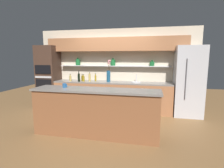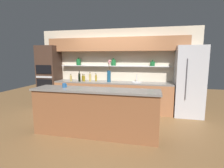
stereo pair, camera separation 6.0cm
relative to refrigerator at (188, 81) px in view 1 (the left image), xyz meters
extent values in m
plane|color=brown|center=(-2.21, -1.20, -1.00)|extent=(12.00, 12.00, 0.00)
cube|color=beige|center=(-2.21, 0.40, 0.30)|extent=(5.20, 0.10, 2.60)
cube|color=#B7B7BC|center=(-2.27, 0.26, 0.40)|extent=(3.62, 0.18, 0.02)
cylinder|color=#19602D|center=(-3.49, 0.25, 0.52)|extent=(0.15, 0.15, 0.21)
sphere|color=#19602D|center=(-3.49, 0.25, 0.65)|extent=(0.05, 0.05, 0.05)
cylinder|color=#19602D|center=(-2.27, 0.25, 0.51)|extent=(0.16, 0.16, 0.19)
sphere|color=#19602D|center=(-2.27, 0.25, 0.64)|extent=(0.06, 0.06, 0.06)
cylinder|color=#19602D|center=(-1.03, 0.25, 0.49)|extent=(0.14, 0.14, 0.14)
sphere|color=#19602D|center=(-1.03, 0.25, 0.58)|extent=(0.05, 0.05, 0.05)
cube|color=#99603D|center=(-2.21, 0.18, 1.09)|extent=(4.42, 0.34, 0.42)
cube|color=#99603D|center=(-2.27, 0.04, -0.56)|extent=(3.72, 0.62, 0.88)
cube|color=slate|center=(-2.27, 0.04, -0.10)|extent=(3.72, 0.62, 0.04)
cube|color=brown|center=(-2.21, -1.83, -0.51)|extent=(2.69, 0.55, 0.98)
cube|color=slate|center=(-2.21, -1.83, 0.00)|extent=(2.75, 0.61, 0.04)
cube|color=#B7B7BC|center=(0.00, 0.00, 0.00)|extent=(0.78, 0.70, 2.01)
cylinder|color=#4C4C51|center=(-0.14, -0.37, 0.10)|extent=(0.02, 0.02, 1.11)
cube|color=#3D281E|center=(-4.48, 0.04, 0.03)|extent=(0.66, 0.62, 2.07)
cube|color=black|center=(-4.48, -0.28, -0.22)|extent=(0.56, 0.02, 0.40)
cube|color=black|center=(-4.48, -0.28, 0.30)|extent=(0.56, 0.02, 0.28)
cube|color=#B7B7BC|center=(-4.48, -0.28, 0.05)|extent=(0.58, 0.02, 0.06)
cylinder|color=navy|center=(-2.36, -0.01, 0.09)|extent=(0.12, 0.12, 0.35)
cylinder|color=#4C3319|center=(-2.35, -0.02, 0.39)|extent=(0.06, 0.05, 0.23)
sphere|color=pink|center=(-2.33, -0.05, 0.50)|extent=(0.05, 0.05, 0.05)
cylinder|color=#4C3319|center=(-2.33, -0.01, 0.42)|extent=(0.01, 0.04, 0.30)
sphere|color=pink|center=(-2.29, -0.02, 0.57)|extent=(0.04, 0.04, 0.04)
cylinder|color=#4C3319|center=(-2.36, -0.02, 0.41)|extent=(0.05, 0.01, 0.28)
sphere|color=pink|center=(-2.35, -0.06, 0.55)|extent=(0.04, 0.04, 0.04)
cylinder|color=#4C3319|center=(-2.35, -0.01, 0.43)|extent=(0.07, 0.05, 0.31)
sphere|color=pink|center=(-2.33, -0.05, 0.58)|extent=(0.06, 0.06, 0.06)
cylinder|color=#B7B7BC|center=(-1.50, 0.04, -0.07)|extent=(0.32, 0.32, 0.02)
cylinder|color=#B7B7BC|center=(-1.50, 0.16, 0.05)|extent=(0.02, 0.02, 0.22)
cylinder|color=#B7B7BC|center=(-1.50, 0.10, 0.16)|extent=(0.02, 0.12, 0.02)
cylinder|color=olive|center=(-2.83, 0.12, 0.01)|extent=(0.06, 0.06, 0.18)
cylinder|color=olive|center=(-2.83, 0.12, 0.12)|extent=(0.03, 0.03, 0.05)
cylinder|color=black|center=(-2.83, 0.12, 0.15)|extent=(0.03, 0.03, 0.01)
cylinder|color=tan|center=(-3.61, -0.10, 0.00)|extent=(0.07, 0.07, 0.17)
cylinder|color=tan|center=(-3.61, -0.10, 0.11)|extent=(0.03, 0.03, 0.04)
cylinder|color=black|center=(-3.61, -0.10, 0.14)|extent=(0.03, 0.03, 0.01)
cylinder|color=maroon|center=(-3.68, 0.04, -0.03)|extent=(0.05, 0.05, 0.12)
cylinder|color=maroon|center=(-3.68, 0.04, 0.05)|extent=(0.03, 0.03, 0.04)
cylinder|color=black|center=(-3.68, 0.04, 0.08)|extent=(0.03, 0.03, 0.01)
cylinder|color=black|center=(-3.30, -0.14, 0.04)|extent=(0.07, 0.07, 0.25)
cylinder|color=black|center=(-3.30, -0.14, 0.21)|extent=(0.02, 0.02, 0.08)
cylinder|color=black|center=(-3.30, -0.14, 0.25)|extent=(0.03, 0.03, 0.01)
cylinder|color=tan|center=(-2.98, -0.02, 0.03)|extent=(0.07, 0.07, 0.23)
cylinder|color=tan|center=(-2.98, -0.02, 0.17)|extent=(0.03, 0.03, 0.04)
cylinder|color=black|center=(-2.98, -0.02, 0.20)|extent=(0.03, 0.03, 0.01)
cylinder|color=olive|center=(-3.16, -0.08, 0.00)|extent=(0.07, 0.07, 0.16)
cylinder|color=olive|center=(-3.16, -0.08, 0.10)|extent=(0.03, 0.03, 0.05)
cylinder|color=black|center=(-3.16, -0.08, 0.13)|extent=(0.03, 0.03, 0.01)
cylinder|color=brown|center=(-3.26, 0.05, 0.00)|extent=(0.06, 0.06, 0.16)
cylinder|color=brown|center=(-3.26, 0.05, 0.10)|extent=(0.03, 0.03, 0.05)
cylinder|color=black|center=(-3.26, 0.05, 0.14)|extent=(0.03, 0.03, 0.01)
cylinder|color=gray|center=(-3.34, -0.07, 0.01)|extent=(0.06, 0.06, 0.20)
cylinder|color=gray|center=(-3.34, -0.07, 0.14)|extent=(0.03, 0.03, 0.04)
cylinder|color=black|center=(-3.34, -0.07, 0.17)|extent=(0.03, 0.03, 0.01)
cylinder|color=#235184|center=(-2.94, -1.79, 0.06)|extent=(0.09, 0.09, 0.09)
cube|color=#235184|center=(-2.89, -1.79, 0.06)|extent=(0.02, 0.01, 0.06)
camera|label=1|loc=(-1.09, -5.32, 0.68)|focal=28.00mm
camera|label=2|loc=(-1.03, -5.31, 0.68)|focal=28.00mm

